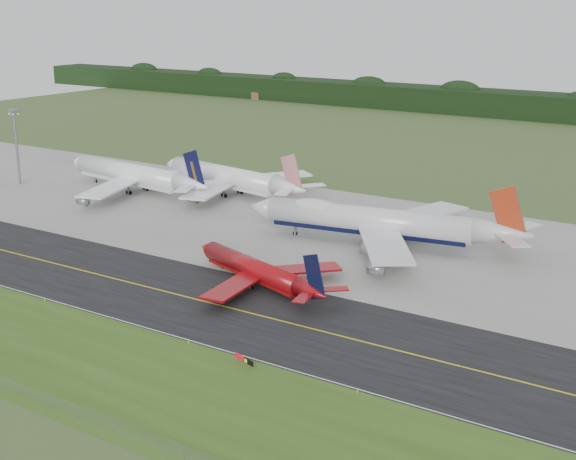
{
  "coord_description": "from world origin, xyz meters",
  "views": [
    {
      "loc": [
        88.79,
        -114.15,
        54.86
      ],
      "look_at": [
        -0.41,
        22.0,
        8.16
      ],
      "focal_mm": 50.0,
      "sensor_mm": 36.0,
      "label": 1
    }
  ],
  "objects_px": {
    "jet_red_737": "(259,271)",
    "jet_star_tail": "(231,178)",
    "jet_ba_747": "(378,222)",
    "taxiway_sign": "(244,359)",
    "jet_navy_gold": "(136,175)",
    "floodlight_mast": "(15,133)"
  },
  "relations": [
    {
      "from": "jet_ba_747",
      "to": "jet_red_737",
      "type": "relative_size",
      "value": 1.69
    },
    {
      "from": "jet_ba_747",
      "to": "floodlight_mast",
      "type": "distance_m",
      "value": 123.12
    },
    {
      "from": "jet_navy_gold",
      "to": "floodlight_mast",
      "type": "bearing_deg",
      "value": -162.75
    },
    {
      "from": "jet_star_tail",
      "to": "jet_red_737",
      "type": "bearing_deg",
      "value": -48.81
    },
    {
      "from": "jet_ba_747",
      "to": "jet_navy_gold",
      "type": "xyz_separation_m",
      "value": [
        -84.57,
        9.23,
        -0.63
      ]
    },
    {
      "from": "jet_ba_747",
      "to": "taxiway_sign",
      "type": "bearing_deg",
      "value": -80.31
    },
    {
      "from": "jet_ba_747",
      "to": "jet_red_737",
      "type": "bearing_deg",
      "value": -101.05
    },
    {
      "from": "jet_star_tail",
      "to": "floodlight_mast",
      "type": "relative_size",
      "value": 2.53
    },
    {
      "from": "jet_navy_gold",
      "to": "jet_star_tail",
      "type": "bearing_deg",
      "value": 25.62
    },
    {
      "from": "taxiway_sign",
      "to": "jet_navy_gold",
      "type": "bearing_deg",
      "value": 141.13
    },
    {
      "from": "jet_navy_gold",
      "to": "floodlight_mast",
      "type": "relative_size",
      "value": 2.64
    },
    {
      "from": "jet_red_737",
      "to": "jet_star_tail",
      "type": "distance_m",
      "value": 78.25
    },
    {
      "from": "jet_star_tail",
      "to": "jet_ba_747",
      "type": "bearing_deg",
      "value": -20.17
    },
    {
      "from": "jet_ba_747",
      "to": "floodlight_mast",
      "type": "height_order",
      "value": "floodlight_mast"
    },
    {
      "from": "jet_ba_747",
      "to": "jet_red_737",
      "type": "height_order",
      "value": "jet_ba_747"
    },
    {
      "from": "jet_red_737",
      "to": "jet_navy_gold",
      "type": "bearing_deg",
      "value": 148.97
    },
    {
      "from": "taxiway_sign",
      "to": "jet_red_737",
      "type": "bearing_deg",
      "value": 121.37
    },
    {
      "from": "jet_red_737",
      "to": "taxiway_sign",
      "type": "xyz_separation_m",
      "value": [
        18.94,
        -31.06,
        -1.99
      ]
    },
    {
      "from": "jet_star_tail",
      "to": "floodlight_mast",
      "type": "distance_m",
      "value": 69.17
    },
    {
      "from": "jet_ba_747",
      "to": "taxiway_sign",
      "type": "distance_m",
      "value": 69.48
    },
    {
      "from": "floodlight_mast",
      "to": "jet_red_737",
      "type": "bearing_deg",
      "value": -16.72
    },
    {
      "from": "jet_red_737",
      "to": "jet_navy_gold",
      "type": "height_order",
      "value": "jet_navy_gold"
    }
  ]
}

